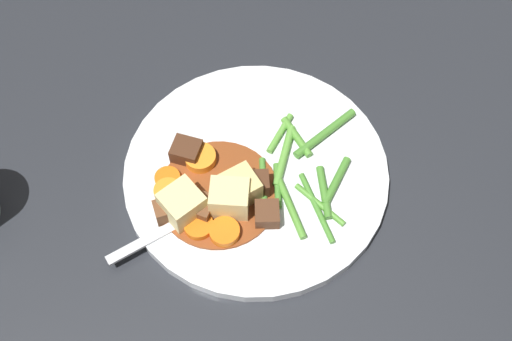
% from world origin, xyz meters
% --- Properties ---
extents(ground_plane, '(3.00, 3.00, 0.00)m').
position_xyz_m(ground_plane, '(0.00, 0.00, 0.00)').
color(ground_plane, '#26282D').
extents(dinner_plate, '(0.28, 0.28, 0.01)m').
position_xyz_m(dinner_plate, '(0.00, 0.00, 0.01)').
color(dinner_plate, white).
rests_on(dinner_plate, ground_plane).
extents(stew_sauce, '(0.12, 0.12, 0.00)m').
position_xyz_m(stew_sauce, '(0.05, 0.01, 0.01)').
color(stew_sauce, brown).
rests_on(stew_sauce, dinner_plate).
extents(carrot_slice_0, '(0.04, 0.04, 0.01)m').
position_xyz_m(carrot_slice_0, '(0.07, 0.05, 0.02)').
color(carrot_slice_0, orange).
rests_on(carrot_slice_0, dinner_plate).
extents(carrot_slice_1, '(0.03, 0.03, 0.01)m').
position_xyz_m(carrot_slice_1, '(0.09, -0.02, 0.02)').
color(carrot_slice_1, orange).
rests_on(carrot_slice_1, dinner_plate).
extents(carrot_slice_2, '(0.03, 0.03, 0.01)m').
position_xyz_m(carrot_slice_2, '(0.05, 0.06, 0.02)').
color(carrot_slice_2, orange).
rests_on(carrot_slice_2, dinner_plate).
extents(carrot_slice_3, '(0.04, 0.04, 0.01)m').
position_xyz_m(carrot_slice_3, '(0.05, -0.03, 0.02)').
color(carrot_slice_3, orange).
rests_on(carrot_slice_3, dinner_plate).
extents(carrot_slice_4, '(0.04, 0.04, 0.01)m').
position_xyz_m(carrot_slice_4, '(0.09, 0.00, 0.02)').
color(carrot_slice_4, orange).
rests_on(carrot_slice_4, dinner_plate).
extents(potato_chunk_0, '(0.05, 0.04, 0.04)m').
position_xyz_m(potato_chunk_0, '(0.04, 0.03, 0.03)').
color(potato_chunk_0, '#EAD68C').
rests_on(potato_chunk_0, dinner_plate).
extents(potato_chunk_1, '(0.04, 0.04, 0.03)m').
position_xyz_m(potato_chunk_1, '(0.03, 0.02, 0.03)').
color(potato_chunk_1, '#E5CC7A').
rests_on(potato_chunk_1, dinner_plate).
extents(potato_chunk_2, '(0.05, 0.05, 0.04)m').
position_xyz_m(potato_chunk_2, '(0.08, 0.02, 0.03)').
color(potato_chunk_2, '#EAD68C').
rests_on(potato_chunk_2, dinner_plate).
extents(meat_chunk_0, '(0.03, 0.03, 0.02)m').
position_xyz_m(meat_chunk_0, '(0.06, 0.03, 0.02)').
color(meat_chunk_0, brown).
rests_on(meat_chunk_0, dinner_plate).
extents(meat_chunk_1, '(0.02, 0.02, 0.02)m').
position_xyz_m(meat_chunk_1, '(0.10, 0.02, 0.02)').
color(meat_chunk_1, brown).
rests_on(meat_chunk_1, dinner_plate).
extents(meat_chunk_2, '(0.03, 0.03, 0.02)m').
position_xyz_m(meat_chunk_2, '(0.01, 0.02, 0.02)').
color(meat_chunk_2, '#4C2B19').
rests_on(meat_chunk_2, dinner_plate).
extents(meat_chunk_3, '(0.04, 0.04, 0.02)m').
position_xyz_m(meat_chunk_3, '(0.06, -0.04, 0.02)').
color(meat_chunk_3, '#4C2B19').
rests_on(meat_chunk_3, dinner_plate).
extents(meat_chunk_4, '(0.03, 0.03, 0.02)m').
position_xyz_m(meat_chunk_4, '(0.01, 0.06, 0.02)').
color(meat_chunk_4, '#56331E').
rests_on(meat_chunk_4, dinner_plate).
extents(green_bean_0, '(0.04, 0.06, 0.01)m').
position_xyz_m(green_bean_0, '(-0.05, 0.06, 0.02)').
color(green_bean_0, '#599E38').
rests_on(green_bean_0, dinner_plate).
extents(green_bean_1, '(0.05, 0.07, 0.01)m').
position_xyz_m(green_bean_1, '(-0.03, -0.01, 0.02)').
color(green_bean_1, '#66AD42').
rests_on(green_bean_1, dinner_plate).
extents(green_bean_2, '(0.08, 0.04, 0.01)m').
position_xyz_m(green_bean_2, '(-0.08, -0.02, 0.02)').
color(green_bean_2, '#4C8E33').
rests_on(green_bean_2, dinner_plate).
extents(green_bean_3, '(0.05, 0.05, 0.01)m').
position_xyz_m(green_bean_3, '(-0.07, 0.04, 0.02)').
color(green_bean_3, '#4C8E33').
rests_on(green_bean_3, dinner_plate).
extents(green_bean_4, '(0.04, 0.04, 0.01)m').
position_xyz_m(green_bean_4, '(-0.04, -0.03, 0.02)').
color(green_bean_4, '#66AD42').
rests_on(green_bean_4, dinner_plate).
extents(green_bean_5, '(0.02, 0.05, 0.01)m').
position_xyz_m(green_bean_5, '(-0.05, -0.02, 0.02)').
color(green_bean_5, '#599E38').
rests_on(green_bean_5, dinner_plate).
extents(green_bean_6, '(0.01, 0.07, 0.01)m').
position_xyz_m(green_bean_6, '(-0.02, 0.05, 0.02)').
color(green_bean_6, '#599E38').
rests_on(green_bean_6, dinner_plate).
extents(green_bean_7, '(0.01, 0.08, 0.01)m').
position_xyz_m(green_bean_7, '(-0.04, 0.06, 0.02)').
color(green_bean_7, '#4C8E33').
rests_on(green_bean_7, dinner_plate).
extents(green_bean_8, '(0.02, 0.05, 0.01)m').
position_xyz_m(green_bean_8, '(-0.01, 0.03, 0.02)').
color(green_bean_8, '#4C8E33').
rests_on(green_bean_8, dinner_plate).
extents(green_bean_9, '(0.03, 0.07, 0.01)m').
position_xyz_m(green_bean_9, '(-0.00, 0.03, 0.02)').
color(green_bean_9, '#4C8E33').
rests_on(green_bean_9, dinner_plate).
extents(green_bean_10, '(0.02, 0.06, 0.01)m').
position_xyz_m(green_bean_10, '(-0.06, 0.05, 0.02)').
color(green_bean_10, '#4C8E33').
rests_on(green_bean_10, dinner_plate).
extents(fork, '(0.17, 0.06, 0.00)m').
position_xyz_m(fork, '(0.08, 0.03, 0.02)').
color(fork, silver).
rests_on(fork, dinner_plate).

